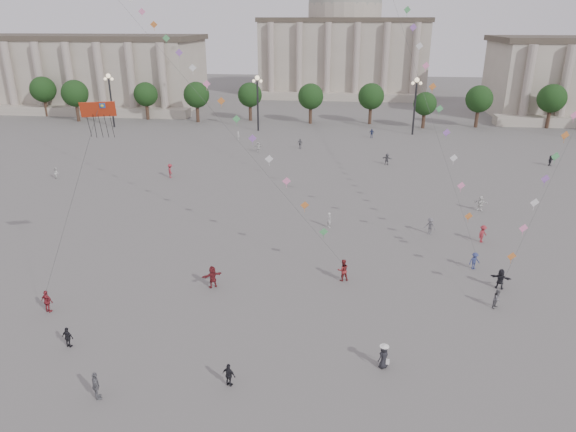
# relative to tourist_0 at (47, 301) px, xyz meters

# --- Properties ---
(ground) EXTENTS (360.00, 360.00, 0.00)m
(ground) POSITION_rel_tourist_0_xyz_m (18.75, -1.43, -0.89)
(ground) COLOR #5B5855
(ground) RESTS_ON ground
(hall_west) EXTENTS (84.00, 26.22, 17.20)m
(hall_west) POSITION_rel_tourist_0_xyz_m (-56.25, 92.46, 7.53)
(hall_west) COLOR #A49A8A
(hall_west) RESTS_ON ground
(hall_central) EXTENTS (48.30, 34.30, 35.50)m
(hall_central) POSITION_rel_tourist_0_xyz_m (18.75, 127.79, 13.34)
(hall_central) COLOR #A49A8A
(hall_central) RESTS_ON ground
(tree_row) EXTENTS (137.12, 5.12, 8.00)m
(tree_row) POSITION_rel_tourist_0_xyz_m (18.75, 76.57, 4.50)
(tree_row) COLOR #332419
(tree_row) RESTS_ON ground
(lamp_post_far_west) EXTENTS (2.00, 0.90, 10.65)m
(lamp_post_far_west) POSITION_rel_tourist_0_xyz_m (-26.25, 68.57, 6.46)
(lamp_post_far_west) COLOR #262628
(lamp_post_far_west) RESTS_ON ground
(lamp_post_mid_west) EXTENTS (2.00, 0.90, 10.65)m
(lamp_post_mid_west) POSITION_rel_tourist_0_xyz_m (3.75, 68.57, 6.46)
(lamp_post_mid_west) COLOR #262628
(lamp_post_mid_west) RESTS_ON ground
(lamp_post_mid_east) EXTENTS (2.00, 0.90, 10.65)m
(lamp_post_mid_east) POSITION_rel_tourist_0_xyz_m (33.75, 68.57, 6.46)
(lamp_post_mid_east) COLOR #262628
(lamp_post_mid_east) RESTS_ON ground
(person_crowd_0) EXTENTS (1.01, 0.48, 1.68)m
(person_crowd_0) POSITION_rel_tourist_0_xyz_m (25.87, 64.79, -0.05)
(person_crowd_0) COLOR navy
(person_crowd_0) RESTS_ON ground
(person_crowd_1) EXTENTS (0.95, 0.96, 1.56)m
(person_crowd_1) POSITION_rel_tourist_0_xyz_m (-18.20, 32.78, -0.11)
(person_crowd_1) COLOR silver
(person_crowd_1) RESTS_ON ground
(person_crowd_3) EXTENTS (1.69, 1.00, 1.74)m
(person_crowd_3) POSITION_rel_tourist_0_xyz_m (34.66, 7.93, -0.02)
(person_crowd_3) COLOR black
(person_crowd_3) RESTS_ON ground
(person_crowd_4) EXTENTS (1.64, 1.06, 1.69)m
(person_crowd_4) POSITION_rel_tourist_0_xyz_m (6.87, 51.30, -0.05)
(person_crowd_4) COLOR silver
(person_crowd_4) RESTS_ON ground
(person_crowd_6) EXTENTS (1.32, 1.16, 1.78)m
(person_crowd_6) POSITION_rel_tourist_0_xyz_m (30.51, 18.95, -0.01)
(person_crowd_6) COLOR slate
(person_crowd_6) RESTS_ON ground
(person_crowd_7) EXTENTS (1.74, 0.96, 1.79)m
(person_crowd_7) POSITION_rel_tourist_0_xyz_m (37.16, 26.71, 0.00)
(person_crowd_7) COLOR white
(person_crowd_7) RESTS_ON ground
(person_crowd_8) EXTENTS (1.30, 1.28, 1.79)m
(person_crowd_8) POSITION_rel_tourist_0_xyz_m (35.37, 17.43, 0.00)
(person_crowd_8) COLOR maroon
(person_crowd_8) RESTS_ON ground
(person_crowd_9) EXTENTS (1.38, 1.34, 1.57)m
(person_crowd_9) POSITION_rel_tourist_0_xyz_m (52.06, 48.29, -0.11)
(person_crowd_9) COLOR black
(person_crowd_9) RESTS_ON ground
(person_crowd_10) EXTENTS (0.64, 0.69, 1.58)m
(person_crowd_10) POSITION_rel_tourist_0_xyz_m (1.63, 59.79, -0.10)
(person_crowd_10) COLOR silver
(person_crowd_10) RESTS_ON ground
(person_crowd_12) EXTENTS (1.65, 1.09, 1.71)m
(person_crowd_12) POSITION_rel_tourist_0_xyz_m (27.64, 45.90, -0.04)
(person_crowd_12) COLOR slate
(person_crowd_12) RESTS_ON ground
(person_crowd_13) EXTENTS (0.66, 0.72, 1.66)m
(person_crowd_13) POSITION_rel_tourist_0_xyz_m (20.16, 19.51, -0.06)
(person_crowd_13) COLOR beige
(person_crowd_13) RESTS_ON ground
(person_crowd_16) EXTENTS (1.08, 0.67, 1.71)m
(person_crowd_16) POSITION_rel_tourist_0_xyz_m (13.51, 54.58, -0.04)
(person_crowd_16) COLOR slate
(person_crowd_16) RESTS_ON ground
(person_crowd_17) EXTENTS (1.28, 1.45, 1.94)m
(person_crowd_17) POSITION_rel_tourist_0_xyz_m (-2.68, 35.20, 0.08)
(person_crowd_17) COLOR maroon
(person_crowd_17) RESTS_ON ground
(tourist_0) EXTENTS (1.12, 0.68, 1.79)m
(tourist_0) POSITION_rel_tourist_0_xyz_m (0.00, 0.00, 0.00)
(tourist_0) COLOR maroon
(tourist_0) RESTS_ON ground
(tourist_1) EXTENTS (0.97, 0.66, 1.52)m
(tourist_1) POSITION_rel_tourist_0_xyz_m (15.43, -6.50, -0.13)
(tourist_1) COLOR black
(tourist_1) RESTS_ON ground
(tourist_2) EXTENTS (1.73, 1.47, 1.87)m
(tourist_2) POSITION_rel_tourist_0_xyz_m (11.30, 5.28, 0.04)
(tourist_2) COLOR maroon
(tourist_2) RESTS_ON ground
(tourist_3) EXTENTS (0.94, 1.13, 1.81)m
(tourist_3) POSITION_rel_tourist_0_xyz_m (8.10, -8.57, 0.01)
(tourist_3) COLOR slate
(tourist_3) RESTS_ON ground
(tourist_4) EXTENTS (0.93, 0.55, 1.49)m
(tourist_4) POSITION_rel_tourist_0_xyz_m (3.83, -3.99, -0.15)
(tourist_4) COLOR black
(tourist_4) RESTS_ON ground
(kite_flyer_0) EXTENTS (1.12, 0.98, 1.93)m
(kite_flyer_0) POSITION_rel_tourist_0_xyz_m (21.88, 7.76, 0.07)
(kite_flyer_0) COLOR maroon
(kite_flyer_0) RESTS_ON ground
(kite_flyer_1) EXTENTS (1.16, 0.91, 1.57)m
(kite_flyer_1) POSITION_rel_tourist_0_xyz_m (33.32, 11.30, -0.11)
(kite_flyer_1) COLOR navy
(kite_flyer_1) RESTS_ON ground
(kite_flyer_2) EXTENTS (0.93, 0.94, 1.53)m
(kite_flyer_2) POSITION_rel_tourist_0_xyz_m (33.65, 4.78, -0.13)
(kite_flyer_2) COLOR slate
(kite_flyer_2) RESTS_ON ground
(hat_person) EXTENTS (0.93, 0.92, 1.69)m
(hat_person) POSITION_rel_tourist_0_xyz_m (24.70, -3.60, -0.04)
(hat_person) COLOR black
(hat_person) RESTS_ON ground
(dragon_kite) EXTENTS (3.97, 1.30, 14.73)m
(dragon_kite) POSITION_rel_tourist_0_xyz_m (5.62, 0.70, 13.50)
(dragon_kite) COLOR #AC2B12
(dragon_kite) RESTS_ON ground
(kite_train_west) EXTENTS (43.34, 35.21, 67.09)m
(kite_train_west) POSITION_rel_tourist_0_xyz_m (-1.12, 26.64, 19.91)
(kite_train_west) COLOR #3F3F3F
(kite_train_west) RESTS_ON ground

